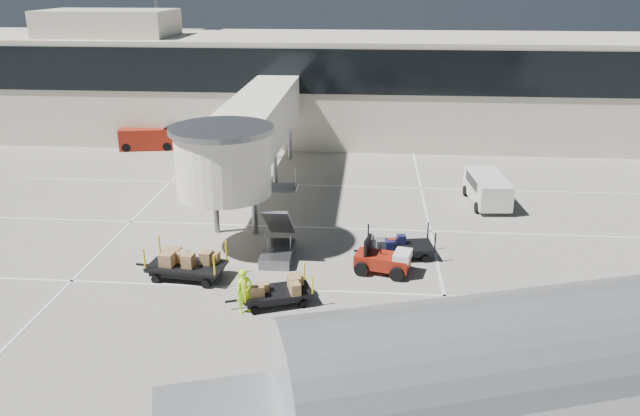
# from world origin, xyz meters

# --- Properties ---
(ground) EXTENTS (140.00, 140.00, 0.00)m
(ground) POSITION_xyz_m (0.00, 0.00, 0.00)
(ground) COLOR #9A978A
(ground) RESTS_ON ground
(lane_markings) EXTENTS (40.00, 30.00, 0.02)m
(lane_markings) POSITION_xyz_m (-0.67, 9.33, 0.01)
(lane_markings) COLOR silver
(lane_markings) RESTS_ON ground
(terminal) EXTENTS (64.00, 12.11, 15.20)m
(terminal) POSITION_xyz_m (-0.35, 29.94, 4.11)
(terminal) COLOR beige
(terminal) RESTS_ON ground
(jet_bridge) EXTENTS (5.70, 20.40, 6.03)m
(jet_bridge) POSITION_xyz_m (-3.97, 12.26, 4.28)
(jet_bridge) COLOR white
(jet_bridge) RESTS_ON ground
(baggage_tug) EXTENTS (2.62, 2.01, 1.58)m
(baggage_tug) POSITION_xyz_m (3.51, 4.00, 0.58)
(baggage_tug) COLOR maroon
(baggage_tug) RESTS_ON ground
(suitcase_cart) EXTENTS (3.78, 1.98, 1.45)m
(suitcase_cart) POSITION_xyz_m (4.26, 5.70, 0.50)
(suitcase_cart) COLOR black
(suitcase_cart) RESTS_ON ground
(box_cart_near) EXTENTS (3.50, 2.32, 1.36)m
(box_cart_near) POSITION_xyz_m (-0.81, 0.80, 0.50)
(box_cart_near) COLOR black
(box_cart_near) RESTS_ON ground
(box_cart_far) EXTENTS (4.11, 2.02, 1.58)m
(box_cart_far) POSITION_xyz_m (-5.07, 2.73, 0.64)
(box_cart_far) COLOR black
(box_cart_far) RESTS_ON ground
(ground_worker) EXTENTS (0.80, 0.74, 1.83)m
(ground_worker) POSITION_xyz_m (-1.97, 0.02, 0.91)
(ground_worker) COLOR #B4FF1A
(ground_worker) RESTS_ON ground
(minivan) EXTENTS (2.26, 4.57, 1.68)m
(minivan) POSITION_xyz_m (9.54, 13.60, 1.01)
(minivan) COLOR silver
(minivan) RESTS_ON ground
(belt_loader) EXTENTS (4.62, 2.43, 2.12)m
(belt_loader) POSITION_xyz_m (-14.18, 24.01, 0.81)
(belt_loader) COLOR maroon
(belt_loader) RESTS_ON ground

